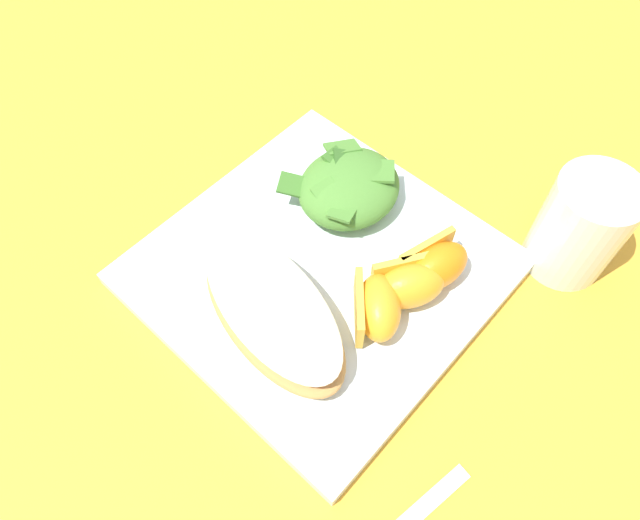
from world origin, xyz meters
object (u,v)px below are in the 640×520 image
at_px(cheesy_pizza_bread, 273,311).
at_px(orange_wedge_rear, 436,265).
at_px(white_plate, 320,271).
at_px(drinking_clear_cup, 581,227).
at_px(orange_wedge_middle, 409,284).
at_px(orange_wedge_front, 377,307).
at_px(green_salad_pile, 349,187).

bearing_deg(cheesy_pizza_bread, orange_wedge_rear, -30.26).
distance_m(white_plate, drinking_clear_cup, 0.23).
bearing_deg(orange_wedge_middle, drinking_clear_cup, -29.43).
height_order(orange_wedge_front, drinking_clear_cup, drinking_clear_cup).
bearing_deg(green_salad_pile, cheesy_pizza_bread, -164.65).
xyz_separation_m(cheesy_pizza_bread, orange_wedge_middle, (0.09, -0.07, 0.00)).
height_order(white_plate, orange_wedge_middle, orange_wedge_middle).
xyz_separation_m(white_plate, cheesy_pizza_bread, (-0.07, -0.01, 0.03)).
distance_m(white_plate, orange_wedge_front, 0.08).
bearing_deg(orange_wedge_rear, cheesy_pizza_bread, 149.74).
bearing_deg(cheesy_pizza_bread, orange_wedge_front, -46.07).
bearing_deg(orange_wedge_rear, orange_wedge_front, 170.15).
bearing_deg(orange_wedge_front, drinking_clear_cup, -25.89).
bearing_deg(orange_wedge_middle, cheesy_pizza_bread, 144.39).
height_order(orange_wedge_front, orange_wedge_middle, same).
bearing_deg(cheesy_pizza_bread, green_salad_pile, 15.35).
height_order(green_salad_pile, orange_wedge_middle, green_salad_pile).
height_order(orange_wedge_rear, drinking_clear_cup, drinking_clear_cup).
relative_size(white_plate, orange_wedge_middle, 4.00).
height_order(cheesy_pizza_bread, orange_wedge_rear, orange_wedge_rear).
distance_m(orange_wedge_front, orange_wedge_middle, 0.04).
relative_size(orange_wedge_front, drinking_clear_cup, 0.68).
bearing_deg(orange_wedge_rear, drinking_clear_cup, -34.04).
distance_m(cheesy_pizza_bread, orange_wedge_rear, 0.14).
height_order(cheesy_pizza_bread, orange_wedge_middle, orange_wedge_middle).
relative_size(white_plate, drinking_clear_cup, 2.79).
bearing_deg(orange_wedge_front, cheesy_pizza_bread, 133.93).
bearing_deg(white_plate, orange_wedge_rear, -54.23).
relative_size(orange_wedge_front, orange_wedge_rear, 1.02).
xyz_separation_m(green_salad_pile, orange_wedge_front, (-0.08, -0.10, -0.00)).
height_order(white_plate, orange_wedge_front, orange_wedge_front).
height_order(white_plate, drinking_clear_cup, drinking_clear_cup).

